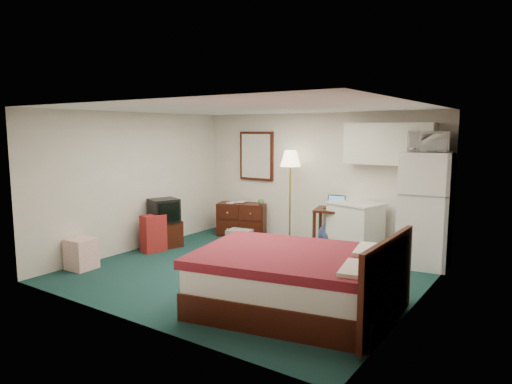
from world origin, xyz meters
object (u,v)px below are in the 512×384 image
Objects in this scene: desk at (332,230)px; bed at (291,281)px; floor_lamp at (290,197)px; dresser at (242,219)px; fridge at (425,210)px; suitcase at (153,233)px; tv_stand at (165,234)px; kitchen_counter at (355,229)px.

desk is 2.93m from bed.
desk is at bearing -0.44° from floor_lamp.
dresser is 1.29× the size of desk.
dresser is at bearing 170.62° from fridge.
floor_lamp is 2.34× the size of desk.
bed is 3.26× the size of suitcase.
suitcase is (-2.63, -1.89, -0.05)m from desk.
bed is 3.71m from tv_stand.
floor_lamp reaches higher than desk.
kitchen_counter is (0.45, -0.02, 0.06)m from desk.
floor_lamp is 0.98× the size of fridge.
desk is 0.35× the size of bed.
fridge is (1.17, -0.03, 0.47)m from kitchen_counter.
tv_stand is 0.39m from suitcase.
kitchen_counter is (1.34, -0.03, -0.45)m from floor_lamp.
kitchen_counter is 0.41× the size of bed.
desk is at bearing 170.41° from fridge.
dresser is 0.54× the size of fridge.
desk reaches higher than suitcase.
dresser is 2.06m from desk.
tv_stand is (-3.17, -1.51, -0.20)m from kitchen_counter.
dresser is at bearing 177.88° from floor_lamp.
desk is at bearing 48.82° from tv_stand.
dresser is 0.55× the size of floor_lamp.
kitchen_counter is 1.26m from fridge.
desk is at bearing 93.32° from bed.
bed is at bearing -59.72° from floor_lamp.
bed is at bearing -114.96° from fridge.
fridge is 2.96m from bed.
kitchen_counter is at bearing -21.54° from dresser.
tv_stand is 0.80× the size of suitcase.
kitchen_counter is at bearing 44.91° from tv_stand.
kitchen_counter is 2.83m from bed.
kitchen_counter is at bearing -1.14° from floor_lamp.
fridge is 4.66m from suitcase.
tv_stand is at bearing -165.40° from desk.
dresser is 1.85× the size of tv_stand.
floor_lamp is 2.64m from suitcase.
bed is at bearing -68.68° from kitchen_counter.
suitcase is (0.09, -0.37, 0.09)m from tv_stand.
fridge reaches higher than bed.
floor_lamp is at bearing 164.78° from desk.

